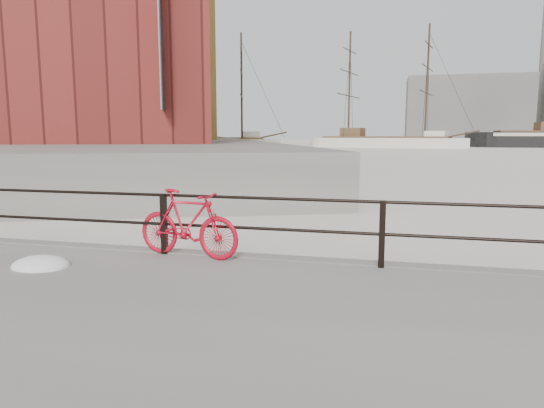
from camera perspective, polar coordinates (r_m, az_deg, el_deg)
The scene contains 14 objects.
ground at distance 7.69m, azimuth 12.64°, elevation -9.49°, with size 400.00×400.00×0.00m, color white.
far_quay at distance 88.90m, azimuth -13.17°, elevation 7.07°, with size 24.00×150.00×1.80m, color gray.
guardrail at distance 7.33m, azimuth 12.82°, elevation -3.50°, with size 28.00×0.10×1.00m, color black, non-canonical shape.
bicycle at distance 7.86m, azimuth -9.88°, elevation -2.28°, with size 1.81×0.27×1.09m, color red.
schooner_mid at distance 89.26m, azimuth 13.13°, elevation 6.49°, with size 30.04×12.71×21.50m, color silver, non-canonical shape.
schooner_left at distance 77.81m, azimuth -7.68°, elevation 6.41°, with size 24.59×11.18×18.66m, color beige, non-canonical shape.
workboat_near at distance 46.39m, azimuth -18.51°, elevation 4.91°, with size 12.56×4.19×7.00m, color black, non-canonical shape.
workboat_far at distance 56.73m, azimuth -15.64°, elevation 5.55°, with size 10.16×3.51×7.00m, color black, non-canonical shape.
apartment_mustard at distance 57.36m, azimuth -18.57°, elevation 18.42°, with size 22.00×15.00×22.20m, color gold.
apartment_cream at distance 79.78m, azimuth -15.55°, elevation 15.16°, with size 20.00×15.00×21.20m, color beige.
apartment_grey at distance 101.62m, azimuth -13.98°, elevation 14.22°, with size 22.00×15.00×23.20m, color #A9A9A4.
apartment_brick at distance 124.34m, azimuth -12.91°, elevation 12.64°, with size 24.00×15.00×21.20m, color maroon.
industrial_west at distance 148.82m, azimuth 21.78°, elevation 10.19°, with size 32.00×18.00×18.00m, color gray.
smokestack at distance 164.01m, azimuth 29.39°, elevation 14.06°, with size 2.80×2.80×44.00m, color gray.
Camera 1 is at (0.09, -7.33, 2.31)m, focal length 32.00 mm.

